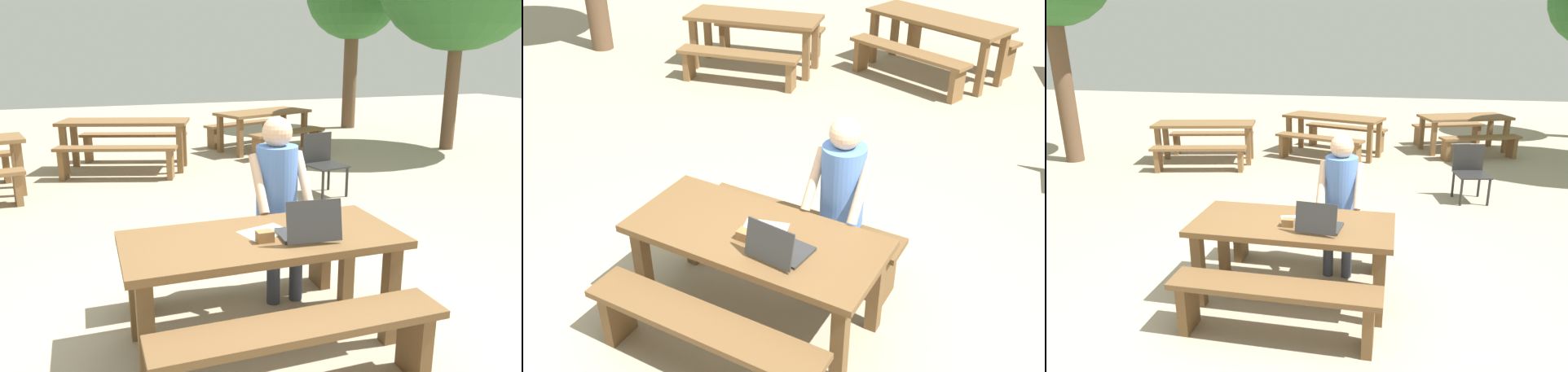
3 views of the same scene
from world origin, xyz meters
TOP-DOWN VIEW (x-y plane):
  - ground_plane at (0.00, 0.00)m, footprint 30.00×30.00m
  - picnic_table_front at (0.00, 0.00)m, footprint 1.72×0.77m
  - bench_near at (0.00, -0.63)m, footprint 1.62×0.30m
  - bench_far at (0.00, 0.63)m, footprint 1.62×0.30m
  - laptop at (0.25, -0.14)m, footprint 0.37×0.34m
  - small_pouch at (-0.02, -0.10)m, footprint 0.10×0.07m
  - paper_sheet at (0.04, 0.06)m, footprint 0.34×0.28m
  - person_seated at (0.34, 0.60)m, footprint 0.42×0.41m
  - picnic_table_rear at (-0.40, 5.31)m, footprint 2.06×1.24m
  - bench_rear_south at (-0.59, 4.73)m, footprint 1.75×0.81m
  - bench_rear_north at (-0.22, 5.89)m, footprint 1.75×0.81m
  - picnic_table_distant at (-2.65, 4.30)m, footprint 1.92×1.05m
  - bench_distant_south at (-2.52, 3.67)m, footprint 1.66×0.64m
  - bench_distant_north at (-2.79, 4.93)m, footprint 1.66×0.64m

SIDE VIEW (x-z plane):
  - ground_plane at x=0.00m, z-range 0.00..0.00m
  - bench_distant_south at x=-2.52m, z-range 0.11..0.54m
  - bench_distant_north at x=-2.79m, z-range 0.11..0.54m
  - bench_near at x=0.00m, z-range 0.11..0.58m
  - bench_far at x=0.00m, z-range 0.11..0.58m
  - bench_rear_south at x=-0.59m, z-range 0.12..0.59m
  - bench_rear_north at x=-0.22m, z-range 0.12..0.59m
  - picnic_table_front at x=0.00m, z-range 0.25..0.97m
  - picnic_table_distant at x=-2.65m, z-range 0.25..1.00m
  - picnic_table_rear at x=-0.40m, z-range 0.26..1.04m
  - paper_sheet at x=0.04m, z-range 0.72..0.73m
  - small_pouch at x=-0.02m, z-range 0.72..0.79m
  - laptop at x=0.25m, z-range 0.65..0.92m
  - person_seated at x=0.34m, z-range 0.12..1.49m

